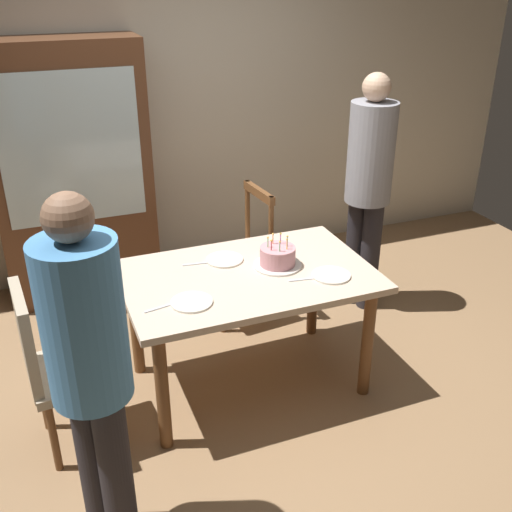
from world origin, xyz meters
TOP-DOWN VIEW (x-y plane):
  - ground at (0.00, 0.00)m, footprint 6.40×6.40m
  - back_wall at (0.00, 1.85)m, footprint 6.40×0.10m
  - dining_table at (0.00, 0.00)m, footprint 1.41×0.91m
  - birthday_cake at (0.19, 0.02)m, footprint 0.28×0.28m
  - plate_near_celebrant at (-0.39, -0.20)m, footprint 0.22×0.22m
  - plate_far_side at (-0.07, 0.20)m, footprint 0.22×0.22m
  - plate_near_guest at (0.42, -0.20)m, footprint 0.22×0.22m
  - fork_near_celebrant at (-0.55, -0.19)m, footprint 0.18×0.05m
  - fork_far_side at (-0.23, 0.22)m, footprint 0.18×0.04m
  - fork_near_guest at (0.26, -0.19)m, footprint 0.18×0.04m
  - chair_spindle_back at (0.21, 0.78)m, footprint 0.48×0.48m
  - chair_upholstered at (-1.10, -0.14)m, footprint 0.48×0.47m
  - person_celebrant at (-0.96, -0.81)m, footprint 0.32×0.32m
  - person_guest at (1.12, 0.59)m, footprint 0.32×0.32m
  - china_cabinet at (-0.77, 1.56)m, footprint 1.10×0.45m

SIDE VIEW (x-z plane):
  - ground at x=0.00m, z-range 0.00..0.00m
  - chair_spindle_back at x=0.21m, z-range -0.02..0.93m
  - chair_upholstered at x=-1.10m, z-range 0.06..1.01m
  - dining_table at x=0.00m, z-range 0.28..1.03m
  - fork_near_celebrant at x=-0.55m, z-range 0.76..0.76m
  - fork_far_side at x=-0.23m, z-range 0.76..0.76m
  - fork_near_guest at x=0.26m, z-range 0.76..0.76m
  - plate_near_celebrant at x=-0.39m, z-range 0.76..0.77m
  - plate_far_side at x=-0.07m, z-range 0.76..0.77m
  - plate_near_guest at x=0.42m, z-range 0.76..0.77m
  - birthday_cake at x=0.19m, z-range 0.72..0.91m
  - person_celebrant at x=-0.96m, z-range 0.12..1.76m
  - china_cabinet at x=-0.77m, z-range 0.00..1.90m
  - person_guest at x=1.12m, z-range 0.12..1.83m
  - back_wall at x=0.00m, z-range 0.00..2.60m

